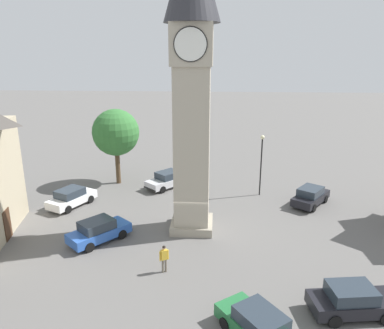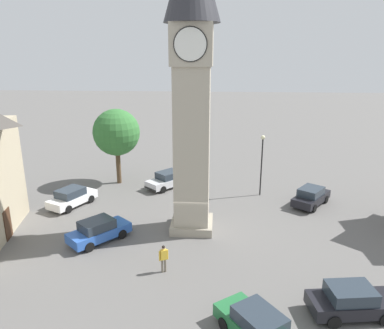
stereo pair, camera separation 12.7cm
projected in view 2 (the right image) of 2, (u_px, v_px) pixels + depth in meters
ground_plane at (192, 228)px, 26.37m from camera, size 200.00×200.00×0.00m
clock_tower at (192, 60)px, 23.00m from camera, size 3.53×3.53×19.97m
car_blue_kerb at (72, 197)px, 30.04m from camera, size 3.29×4.45×1.53m
car_silver_kerb at (352, 301)px, 17.41m from camera, size 4.33×2.26×1.53m
car_red_corner at (99, 230)px, 24.39m from camera, size 3.98×4.22×1.53m
car_white_side at (311, 196)px, 30.23m from camera, size 3.80×4.33×1.53m
car_black_far at (257, 326)px, 15.81m from camera, size 3.82×4.32×1.53m
car_green_alley at (168, 180)px, 34.25m from camera, size 4.01×4.20×1.53m
pedestrian at (164, 256)px, 20.80m from camera, size 0.51×0.36×1.69m
tree at (116, 133)px, 34.28m from camera, size 4.38×4.38×7.19m
lamp_post at (262, 156)px, 31.57m from camera, size 0.36×0.36×5.42m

